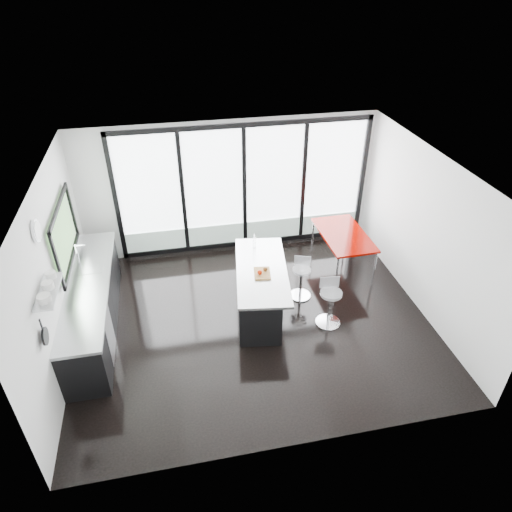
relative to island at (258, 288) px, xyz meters
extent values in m
cube|color=black|center=(-0.14, -0.34, -0.43)|extent=(6.00, 5.00, 0.00)
cube|color=white|center=(-0.14, -0.34, 2.37)|extent=(6.00, 5.00, 0.00)
cube|color=silver|center=(-0.14, 2.16, 0.97)|extent=(6.00, 0.00, 2.80)
cube|color=white|center=(0.16, 2.13, 0.97)|extent=(5.00, 0.02, 2.50)
cube|color=gray|center=(0.16, 2.09, -0.06)|extent=(5.00, 0.02, 0.44)
cube|color=black|center=(-1.09, 2.09, 0.97)|extent=(0.08, 0.04, 2.50)
cube|color=black|center=(0.16, 2.09, 0.97)|extent=(0.08, 0.04, 2.50)
cube|color=black|center=(1.41, 2.09, 0.97)|extent=(0.08, 0.04, 2.50)
cube|color=silver|center=(-0.14, -2.84, 0.97)|extent=(6.00, 0.00, 2.80)
cube|color=silver|center=(-3.14, -0.34, 0.97)|extent=(0.00, 5.00, 2.80)
cube|color=#55844B|center=(-3.11, 0.56, 1.17)|extent=(0.02, 1.60, 0.90)
cube|color=#AAADAF|center=(-3.01, -1.19, 1.32)|extent=(0.25, 0.80, 0.03)
cylinder|color=white|center=(-3.11, -0.64, 1.92)|extent=(0.04, 0.30, 0.30)
cylinder|color=black|center=(-3.08, -1.59, 0.92)|extent=(0.03, 0.24, 0.24)
cube|color=silver|center=(2.86, -0.34, 0.97)|extent=(0.00, 5.00, 2.80)
cube|color=black|center=(-2.81, 0.06, 0.01)|extent=(0.65, 3.20, 0.87)
cube|color=#AAADAF|center=(-2.81, 0.06, 0.47)|extent=(0.69, 3.24, 0.05)
cube|color=#AAADAF|center=(-2.81, 0.56, 0.47)|extent=(0.45, 0.48, 0.06)
cylinder|color=silver|center=(-2.96, 0.56, 0.71)|extent=(0.02, 0.02, 0.44)
cube|color=#AAADAF|center=(-2.50, -0.69, -0.01)|extent=(0.03, 0.60, 0.80)
cube|color=black|center=(-0.01, 0.00, -0.03)|extent=(0.97, 2.09, 0.79)
cube|color=#AAADAF|center=(0.07, -0.01, 0.39)|extent=(1.16, 2.17, 0.05)
cube|color=#A2763E|center=(0.05, -0.15, 0.43)|extent=(0.32, 0.40, 0.03)
sphere|color=#A41800|center=(-0.01, -0.18, 0.48)|extent=(0.09, 0.09, 0.08)
sphere|color=#593310|center=(0.11, -0.11, 0.48)|extent=(0.09, 0.09, 0.08)
cylinder|color=silver|center=(0.08, 0.68, 0.54)|extent=(0.07, 0.07, 0.26)
cylinder|color=silver|center=(1.11, -0.67, -0.09)|extent=(0.46, 0.46, 0.68)
cylinder|color=silver|center=(0.85, 0.16, -0.12)|extent=(0.51, 0.51, 0.62)
cube|color=#740600|center=(1.91, 0.89, -0.03)|extent=(0.89, 1.52, 0.80)
camera|label=1|loc=(-1.32, -6.27, 4.95)|focal=32.00mm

